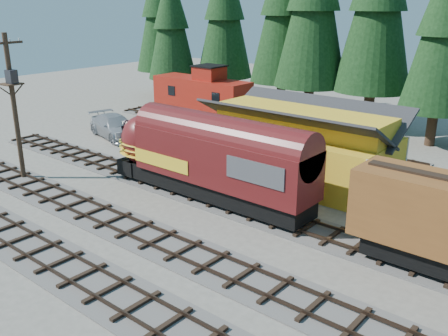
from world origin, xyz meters
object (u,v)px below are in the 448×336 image
Objects in this scene: locomotive at (202,160)px; pickup_truck_a at (187,144)px; utility_pole at (13,98)px; pickup_truck_b at (115,127)px; depot at (301,137)px; caboose at (202,97)px.

locomotive is 8.87m from pickup_truck_a.
pickup_truck_b is at bearing 103.50° from utility_pole.
utility_pole is at bearing -146.99° from pickup_truck_b.
depot is at bearing -72.22° from pickup_truck_b.
caboose is at bearing -2.56° from pickup_truck_b.
pickup_truck_b reaches higher than pickup_truck_a.
utility_pole is at bearing -141.19° from depot.
locomotive is at bearing -95.04° from pickup_truck_b.
pickup_truck_b is at bearing 160.46° from locomotive.
caboose is 1.06× the size of utility_pole.
locomotive is at bearing 19.41° from utility_pole.
pickup_truck_b is (-3.61, 10.78, -4.55)m from utility_pole.
caboose is (-15.70, 7.50, -0.31)m from depot.
utility_pole reaches higher than locomotive.
utility_pole reaches higher than caboose.
utility_pole is at bearing -87.07° from caboose.
pickup_truck_a is 8.64m from pickup_truck_b.
pickup_truck_a is 0.96× the size of pickup_truck_b.
depot is 9.94m from pickup_truck_a.
depot is 19.05m from utility_pole.
depot is 2.00× the size of pickup_truck_a.
pickup_truck_b is (-2.62, -8.55, -1.68)m from caboose.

